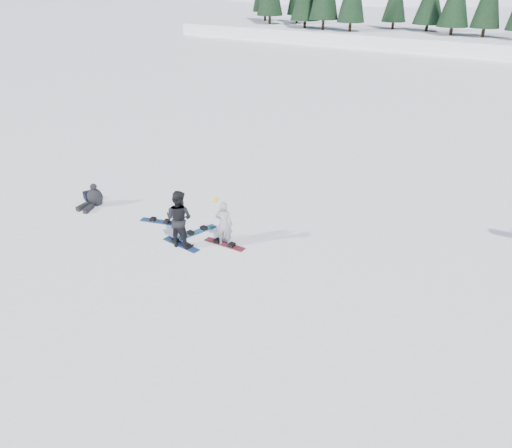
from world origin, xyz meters
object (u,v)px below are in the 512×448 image
at_px(snowboarder_woman, 224,223).
at_px(snowboarder_man, 179,219).
at_px(snowboard_loose_c, 160,222).
at_px(gear_bag, 88,196).
at_px(snowboard_loose_a, 197,232).
at_px(seated_rider, 94,198).

distance_m(snowboarder_woman, snowboarder_man, 1.45).
bearing_deg(snowboarder_man, snowboarder_woman, -154.19).
relative_size(snowboarder_woman, snowboard_loose_c, 1.13).
distance_m(gear_bag, snowboard_loose_c, 3.78).
distance_m(snowboarder_woman, snowboard_loose_a, 1.54).
xyz_separation_m(snowboarder_woman, snowboard_loose_a, (-1.32, 0.16, -0.78)).
distance_m(snowboarder_man, snowboard_loose_c, 2.18).
distance_m(seated_rider, snowboard_loose_a, 4.75).
bearing_deg(gear_bag, snowboarder_man, -7.05).
bearing_deg(snowboarder_woman, gear_bag, -22.55).
xyz_separation_m(snowboard_loose_a, snowboard_loose_c, (-1.63, -0.16, 0.00)).
height_order(gear_bag, snowboard_loose_a, gear_bag).
bearing_deg(snowboard_loose_a, snowboarder_man, -157.44).
bearing_deg(snowboard_loose_a, gear_bag, 107.40).
bearing_deg(snowboard_loose_a, snowboarder_woman, -82.85).
bearing_deg(seated_rider, snowboard_loose_c, -8.61).
bearing_deg(gear_bag, snowboard_loose_a, 3.26).
bearing_deg(seated_rider, snowboarder_woman, -12.31).
xyz_separation_m(snowboarder_woman, snowboarder_man, (-1.18, -0.83, 0.18)).
height_order(snowboarder_woman, snowboard_loose_a, snowboarder_woman).
xyz_separation_m(seated_rider, snowboard_loose_a, (4.70, 0.57, -0.33)).
xyz_separation_m(seated_rider, snowboard_loose_c, (3.08, 0.41, -0.33)).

